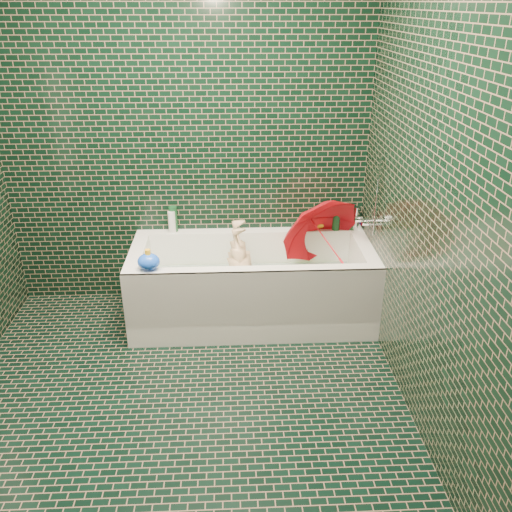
{
  "coord_description": "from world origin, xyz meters",
  "views": [
    {
      "loc": [
        0.31,
        -2.41,
        2.11
      ],
      "look_at": [
        0.47,
        0.82,
        0.58
      ],
      "focal_mm": 38.0,
      "sensor_mm": 36.0,
      "label": 1
    }
  ],
  "objects_px": {
    "child": "(244,279)",
    "umbrella": "(326,241)",
    "rubber_duck": "(320,223)",
    "bathtub": "(252,292)",
    "bath_toy": "(149,261)"
  },
  "relations": [
    {
      "from": "rubber_duck",
      "to": "bath_toy",
      "type": "relative_size",
      "value": 0.81
    },
    {
      "from": "bathtub",
      "to": "umbrella",
      "type": "relative_size",
      "value": 2.92
    },
    {
      "from": "rubber_duck",
      "to": "bath_toy",
      "type": "height_order",
      "value": "bath_toy"
    },
    {
      "from": "rubber_duck",
      "to": "bathtub",
      "type": "bearing_deg",
      "value": -145.16
    },
    {
      "from": "child",
      "to": "umbrella",
      "type": "height_order",
      "value": "umbrella"
    },
    {
      "from": "bathtub",
      "to": "child",
      "type": "height_order",
      "value": "bathtub"
    },
    {
      "from": "bathtub",
      "to": "child",
      "type": "xyz_separation_m",
      "value": [
        -0.05,
        0.01,
        0.1
      ]
    },
    {
      "from": "bathtub",
      "to": "child",
      "type": "bearing_deg",
      "value": 165.94
    },
    {
      "from": "child",
      "to": "bath_toy",
      "type": "xyz_separation_m",
      "value": [
        -0.62,
        -0.31,
        0.3
      ]
    },
    {
      "from": "bath_toy",
      "to": "rubber_duck",
      "type": "bearing_deg",
      "value": 33.1
    },
    {
      "from": "child",
      "to": "umbrella",
      "type": "xyz_separation_m",
      "value": [
        0.59,
        0.07,
        0.26
      ]
    },
    {
      "from": "bath_toy",
      "to": "child",
      "type": "bearing_deg",
      "value": 31.19
    },
    {
      "from": "bathtub",
      "to": "rubber_duck",
      "type": "distance_m",
      "value": 0.74
    },
    {
      "from": "bathtub",
      "to": "umbrella",
      "type": "bearing_deg",
      "value": 8.53
    },
    {
      "from": "umbrella",
      "to": "bath_toy",
      "type": "relative_size",
      "value": 3.84
    }
  ]
}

